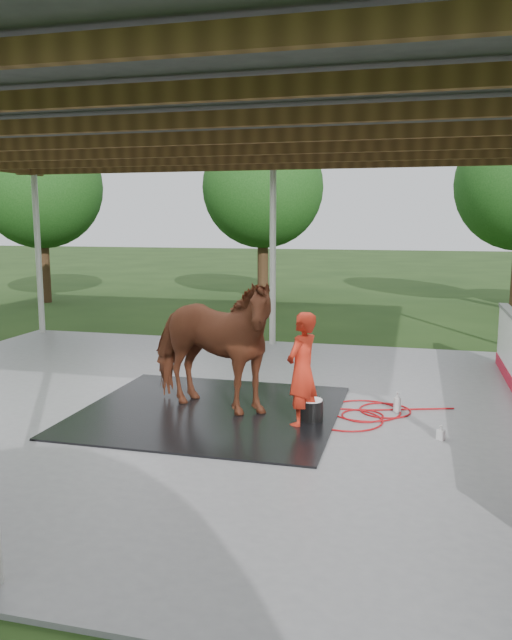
% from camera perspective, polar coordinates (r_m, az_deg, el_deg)
% --- Properties ---
extents(ground, '(100.00, 100.00, 0.00)m').
position_cam_1_polar(ground, '(9.30, -5.00, -8.04)').
color(ground, '#1E3814').
extents(concrete_slab, '(12.00, 10.00, 0.05)m').
position_cam_1_polar(concrete_slab, '(9.29, -5.01, -7.89)').
color(concrete_slab, slate).
rests_on(concrete_slab, ground).
extents(pavilion_structure, '(12.60, 10.60, 4.05)m').
position_cam_1_polar(pavilion_structure, '(8.97, -5.37, 16.95)').
color(pavilion_structure, beige).
rests_on(pavilion_structure, ground).
extents(tree_belt, '(28.00, 28.00, 5.80)m').
position_cam_1_polar(tree_belt, '(9.71, -1.77, 15.33)').
color(tree_belt, '#382314').
rests_on(tree_belt, ground).
extents(rubber_mat, '(3.57, 3.35, 0.03)m').
position_cam_1_polar(rubber_mat, '(8.96, -4.22, -8.28)').
color(rubber_mat, black).
rests_on(rubber_mat, concrete_slab).
extents(horse, '(2.44, 1.63, 1.89)m').
position_cam_1_polar(horse, '(8.72, -4.29, -2.25)').
color(horse, brown).
rests_on(horse, rubber_mat).
extents(handler, '(0.54, 0.65, 1.52)m').
position_cam_1_polar(handler, '(8.19, 4.23, -4.53)').
color(handler, red).
rests_on(handler, concrete_slab).
extents(wash_bucket, '(0.33, 0.33, 0.31)m').
position_cam_1_polar(wash_bucket, '(8.51, 5.04, -8.21)').
color(wash_bucket, black).
rests_on(wash_bucket, concrete_slab).
extents(soap_bottle_a, '(0.16, 0.16, 0.30)m').
position_cam_1_polar(soap_bottle_a, '(9.09, 12.80, -7.34)').
color(soap_bottle_a, silver).
rests_on(soap_bottle_a, concrete_slab).
extents(soap_bottle_b, '(0.12, 0.12, 0.19)m').
position_cam_1_polar(soap_bottle_b, '(8.16, 16.55, -9.82)').
color(soap_bottle_b, '#338CD8').
rests_on(soap_bottle_b, concrete_slab).
extents(hose_coil, '(1.94, 1.48, 0.02)m').
position_cam_1_polar(hose_coil, '(8.93, 9.75, -8.46)').
color(hose_coil, '#A00B10').
rests_on(hose_coil, concrete_slab).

